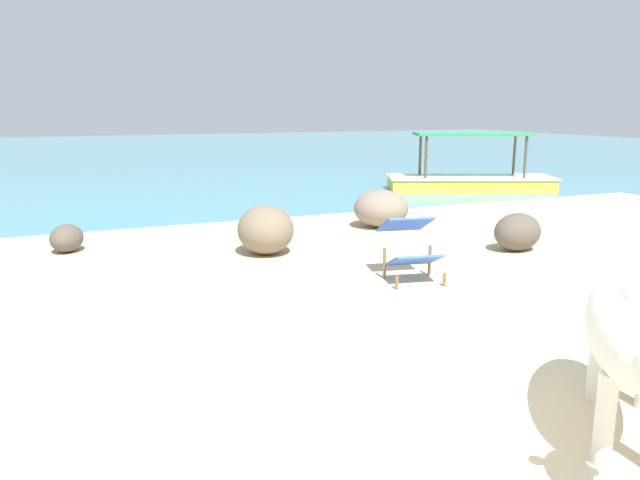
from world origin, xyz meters
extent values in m
cube|color=#CCB78E|center=(0.00, 0.00, 0.02)|extent=(18.00, 14.00, 0.04)
cube|color=teal|center=(0.00, 22.00, 0.00)|extent=(60.00, 36.00, 0.03)
cylinder|color=silver|center=(0.35, -0.44, 0.29)|extent=(0.10, 0.10, 0.50)
cylinder|color=silver|center=(0.88, 0.10, 0.29)|extent=(0.10, 0.10, 0.50)
ellipsoid|color=silver|center=(0.71, -0.26, 0.69)|extent=(1.32, 1.34, 0.55)
cone|color=silver|center=(0.03, -0.78, 0.90)|extent=(0.13, 0.13, 0.09)
cylinder|color=brown|center=(1.44, 2.58, 0.11)|extent=(0.04, 0.04, 0.14)
cylinder|color=brown|center=(0.93, 2.68, 0.11)|extent=(0.04, 0.04, 0.14)
cylinder|color=brown|center=(1.52, 2.98, 0.21)|extent=(0.04, 0.04, 0.34)
cylinder|color=brown|center=(1.01, 3.08, 0.21)|extent=(0.04, 0.04, 0.34)
cube|color=#3D66C6|center=(1.22, 2.83, 0.28)|extent=(0.59, 0.52, 0.21)
cube|color=#3D66C6|center=(1.28, 3.14, 0.61)|extent=(0.60, 0.55, 0.23)
ellipsoid|color=brown|center=(-2.14, 5.76, 0.22)|extent=(0.56, 0.63, 0.35)
ellipsoid|color=brown|center=(3.22, 3.56, 0.29)|extent=(0.70, 0.56, 0.49)
ellipsoid|color=gray|center=(2.36, 5.65, 0.33)|extent=(1.17, 1.17, 0.57)
ellipsoid|color=#756651|center=(0.18, 4.67, 0.35)|extent=(0.84, 0.93, 0.61)
cube|color=gold|center=(6.30, 8.71, 0.16)|extent=(3.74, 2.41, 0.28)
cube|color=white|center=(6.30, 8.71, 0.32)|extent=(3.83, 2.49, 0.04)
cylinder|color=brown|center=(5.16, 8.78, 0.77)|extent=(0.06, 0.06, 0.95)
cylinder|color=brown|center=(5.46, 9.49, 0.77)|extent=(0.06, 0.06, 0.95)
cylinder|color=brown|center=(7.15, 7.94, 0.77)|extent=(0.06, 0.06, 0.95)
cylinder|color=brown|center=(7.45, 8.65, 0.77)|extent=(0.06, 0.06, 0.95)
cube|color=#339356|center=(6.30, 8.71, 1.28)|extent=(2.69, 1.84, 0.06)
camera|label=1|loc=(-2.11, -2.48, 1.86)|focal=34.00mm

